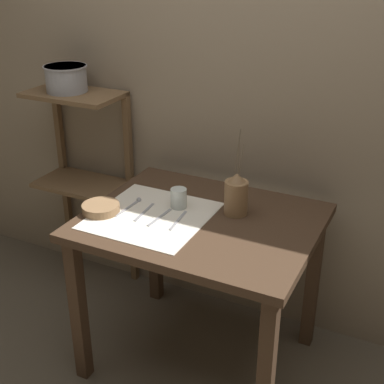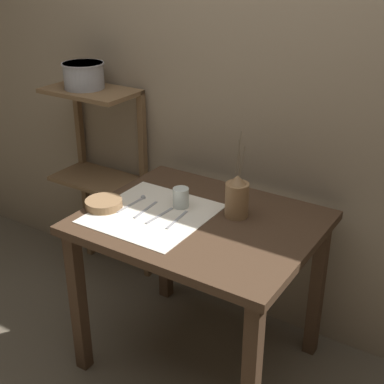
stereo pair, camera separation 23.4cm
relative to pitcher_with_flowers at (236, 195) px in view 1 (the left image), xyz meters
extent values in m
plane|color=brown|center=(-0.12, -0.11, -0.89)|extent=(12.00, 12.00, 0.00)
cube|color=gray|center=(-0.12, 0.41, 0.31)|extent=(7.00, 0.06, 2.40)
cube|color=#422D1E|center=(-0.12, -0.11, -0.11)|extent=(1.02, 0.82, 0.04)
cube|color=#422D1E|center=(-0.57, -0.46, -0.51)|extent=(0.06, 0.06, 0.76)
cube|color=#422D1E|center=(0.33, -0.46, -0.51)|extent=(0.06, 0.06, 0.76)
cube|color=#422D1E|center=(-0.57, 0.24, -0.51)|extent=(0.06, 0.06, 0.76)
cube|color=#422D1E|center=(0.33, 0.24, -0.51)|extent=(0.06, 0.06, 0.76)
cube|color=brown|center=(-1.02, 0.21, 0.29)|extent=(0.52, 0.30, 0.02)
cube|color=brown|center=(-1.02, 0.21, -0.24)|extent=(0.52, 0.30, 0.02)
cube|color=brown|center=(-1.26, 0.34, -0.30)|extent=(0.04, 0.04, 1.19)
cube|color=brown|center=(-0.78, 0.34, -0.30)|extent=(0.04, 0.04, 1.19)
cube|color=silver|center=(-0.33, -0.19, -0.09)|extent=(0.50, 0.51, 0.00)
cylinder|color=olive|center=(0.00, 0.00, -0.01)|extent=(0.11, 0.11, 0.16)
cone|color=olive|center=(0.00, 0.00, 0.09)|extent=(0.08, 0.08, 0.04)
cylinder|color=brown|center=(0.01, -0.01, 0.20)|extent=(0.01, 0.04, 0.18)
cylinder|color=brown|center=(0.00, 0.00, 0.21)|extent=(0.03, 0.01, 0.20)
cylinder|color=brown|center=(0.01, 0.01, 0.17)|extent=(0.01, 0.02, 0.13)
cylinder|color=#8E6B47|center=(-0.55, -0.26, -0.07)|extent=(0.17, 0.17, 0.04)
cylinder|color=silver|center=(-0.26, -0.06, -0.04)|extent=(0.07, 0.07, 0.09)
cube|color=#939399|center=(-0.46, -0.18, -0.09)|extent=(0.02, 0.18, 0.00)
sphere|color=#939399|center=(-0.46, -0.09, -0.08)|extent=(0.02, 0.02, 0.02)
cube|color=#939399|center=(-0.37, -0.18, -0.09)|extent=(0.02, 0.18, 0.00)
cube|color=#939399|center=(-0.28, -0.19, -0.09)|extent=(0.02, 0.18, 0.00)
cube|color=#939399|center=(-0.20, -0.18, -0.09)|extent=(0.03, 0.18, 0.00)
cylinder|color=#939399|center=(-1.06, 0.21, 0.37)|extent=(0.22, 0.22, 0.14)
cylinder|color=#939399|center=(-1.06, 0.21, 0.43)|extent=(0.23, 0.23, 0.01)
camera|label=1|loc=(0.77, -2.01, 1.02)|focal=50.00mm
camera|label=2|loc=(0.97, -1.89, 1.02)|focal=50.00mm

